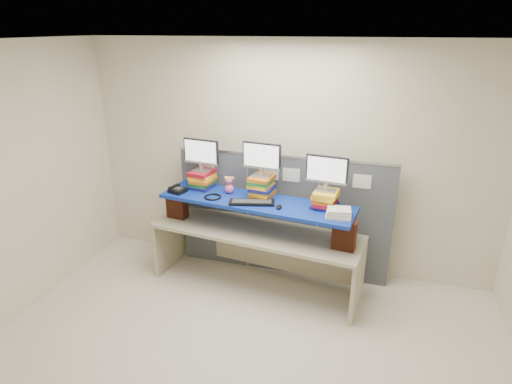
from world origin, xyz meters
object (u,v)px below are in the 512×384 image
(desk_phone, at_px, (177,190))
(monitor_right, at_px, (327,171))
(blue_board, at_px, (256,202))
(keyboard, at_px, (252,202))
(monitor_left, at_px, (201,153))
(desk, at_px, (256,241))
(monitor_center, at_px, (262,158))

(desk_phone, bearing_deg, monitor_right, 16.94)
(blue_board, distance_m, monitor_right, 0.87)
(monitor_right, height_order, keyboard, monitor_right)
(monitor_left, bearing_deg, monitor_right, -0.00)
(desk, distance_m, keyboard, 0.54)
(monitor_left, bearing_deg, monitor_center, -0.00)
(desk, xyz_separation_m, blue_board, (0.00, 0.00, 0.49))
(blue_board, xyz_separation_m, monitor_left, (-0.72, 0.21, 0.45))
(desk, distance_m, monitor_center, 0.98)
(desk, height_order, monitor_right, monitor_right)
(desk, xyz_separation_m, desk_phone, (-0.95, -0.01, 0.54))
(desk, height_order, blue_board, blue_board)
(blue_board, distance_m, desk_phone, 0.95)
(monitor_center, bearing_deg, keyboard, -95.73)
(keyboard, height_order, desk_phone, desk_phone)
(blue_board, height_order, keyboard, keyboard)
(desk, bearing_deg, monitor_center, 82.05)
(monitor_center, relative_size, keyboard, 0.86)
(desk, relative_size, monitor_center, 5.62)
(desk, relative_size, desk_phone, 11.68)
(blue_board, bearing_deg, desk_phone, -172.35)
(desk_phone, bearing_deg, monitor_left, 59.51)
(monitor_left, bearing_deg, desk_phone, -129.19)
(desk, distance_m, monitor_right, 1.19)
(desk, height_order, monitor_left, monitor_left)
(monitor_left, xyz_separation_m, monitor_center, (0.76, -0.09, 0.04))
(desk, xyz_separation_m, monitor_left, (-0.72, 0.21, 0.94))
(monitor_center, height_order, desk_phone, monitor_center)
(monitor_left, relative_size, monitor_center, 1.00)
(desk, height_order, monitor_center, monitor_center)
(monitor_left, relative_size, monitor_right, 1.00)
(blue_board, bearing_deg, monitor_center, 82.05)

